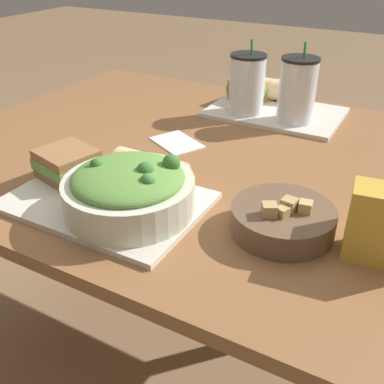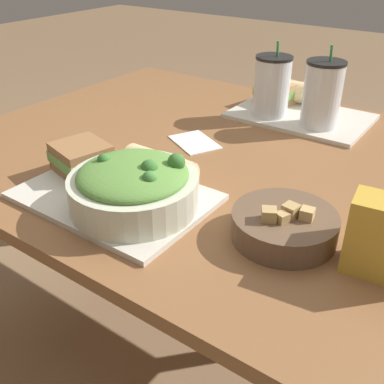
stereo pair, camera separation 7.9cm
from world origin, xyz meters
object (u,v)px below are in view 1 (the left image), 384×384
(sandwich_far, at_px, (251,89))
(baguette_far, at_px, (278,90))
(soup_bowl, at_px, (283,219))
(drink_cup_red, at_px, (297,92))
(drink_cup_dark, at_px, (247,86))
(salad_bowl, at_px, (129,189))
(sandwich_near, at_px, (68,164))
(napkin_folded, at_px, (177,143))
(baguette_near, at_px, (151,170))

(sandwich_far, distance_m, baguette_far, 0.08)
(soup_bowl, bearing_deg, drink_cup_red, 105.43)
(drink_cup_dark, bearing_deg, salad_bowl, -88.19)
(soup_bowl, height_order, drink_cup_dark, drink_cup_dark)
(sandwich_near, bearing_deg, napkin_folded, 85.57)
(baguette_near, relative_size, sandwich_far, 1.18)
(napkin_folded, bearing_deg, drink_cup_dark, 74.31)
(baguette_near, bearing_deg, salad_bowl, -168.01)
(sandwich_far, bearing_deg, drink_cup_red, -18.58)
(baguette_far, xyz_separation_m, napkin_folded, (-0.12, -0.43, -0.04))
(baguette_near, xyz_separation_m, sandwich_far, (-0.03, 0.64, -0.00))
(salad_bowl, relative_size, sandwich_near, 1.75)
(soup_bowl, relative_size, drink_cup_red, 0.86)
(soup_bowl, relative_size, baguette_far, 1.30)
(salad_bowl, height_order, napkin_folded, salad_bowl)
(soup_bowl, height_order, sandwich_near, sandwich_near)
(baguette_near, distance_m, drink_cup_red, 0.54)
(salad_bowl, xyz_separation_m, drink_cup_dark, (-0.02, 0.62, 0.03))
(baguette_near, bearing_deg, drink_cup_red, -16.33)
(salad_bowl, height_order, sandwich_far, salad_bowl)
(drink_cup_dark, bearing_deg, napkin_folded, -105.69)
(salad_bowl, relative_size, drink_cup_dark, 1.18)
(soup_bowl, distance_m, baguette_far, 0.73)
(soup_bowl, distance_m, drink_cup_dark, 0.61)
(salad_bowl, distance_m, sandwich_far, 0.75)
(soup_bowl, distance_m, sandwich_near, 0.48)
(sandwich_far, relative_size, baguette_far, 0.95)
(drink_cup_red, bearing_deg, sandwich_far, 146.67)
(sandwich_near, distance_m, sandwich_far, 0.71)
(baguette_far, bearing_deg, baguette_near, 165.80)
(soup_bowl, xyz_separation_m, baguette_far, (-0.25, 0.69, 0.02))
(sandwich_near, xyz_separation_m, baguette_near, (0.18, 0.06, 0.00))
(salad_bowl, xyz_separation_m, drink_cup_red, (0.13, 0.62, 0.04))
(drink_cup_dark, bearing_deg, baguette_far, 73.35)
(baguette_far, distance_m, napkin_folded, 0.45)
(baguette_far, distance_m, drink_cup_red, 0.19)
(baguette_far, bearing_deg, soup_bowl, -169.85)
(napkin_folded, bearing_deg, sandwich_near, -109.10)
(drink_cup_dark, relative_size, napkin_folded, 1.32)
(baguette_near, xyz_separation_m, baguette_far, (0.05, 0.67, 0.00))
(sandwich_far, bearing_deg, napkin_folded, -81.78)
(baguette_near, bearing_deg, drink_cup_dark, 0.02)
(sandwich_near, bearing_deg, sandwich_far, 92.62)
(drink_cup_red, height_order, napkin_folded, drink_cup_red)
(salad_bowl, distance_m, drink_cup_dark, 0.62)
(drink_cup_dark, bearing_deg, soup_bowl, -60.77)
(soup_bowl, height_order, baguette_far, baguette_far)
(soup_bowl, distance_m, drink_cup_red, 0.56)
(soup_bowl, xyz_separation_m, drink_cup_dark, (-0.30, 0.53, 0.07))
(sandwich_far, relative_size, drink_cup_red, 0.63)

